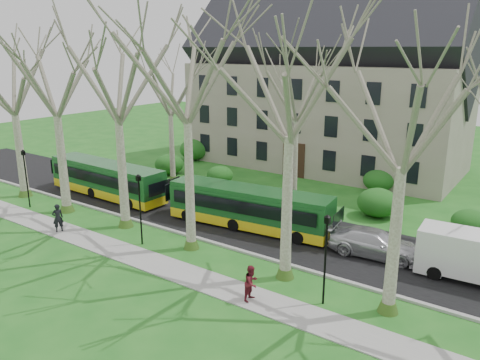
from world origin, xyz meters
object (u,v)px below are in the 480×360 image
at_px(sedan, 375,243).
at_px(pedestrian_a, 58,218).
at_px(van_a, 478,258).
at_px(pedestrian_b, 252,283).
at_px(bus_lead, 107,179).
at_px(bus_follow, 249,207).

bearing_deg(sedan, pedestrian_a, 108.37).
bearing_deg(van_a, sedan, 176.65).
relative_size(pedestrian_a, pedestrian_b, 1.07).
bearing_deg(bus_lead, pedestrian_a, -61.79).
distance_m(pedestrian_a, pedestrian_b, 14.93).
bearing_deg(bus_follow, sedan, -3.19).
xyz_separation_m(van_a, pedestrian_b, (-8.32, -8.08, -0.38)).
distance_m(bus_follow, van_a, 13.62).
height_order(van_a, pedestrian_b, van_a).
relative_size(sedan, pedestrian_b, 3.03).
bearing_deg(pedestrian_b, van_a, -46.63).
distance_m(van_a, pedestrian_a, 24.63).
distance_m(bus_follow, pedestrian_b, 9.29).
bearing_deg(van_a, bus_lead, 179.33).
height_order(bus_lead, van_a, bus_lead).
relative_size(van_a, pedestrian_a, 3.09).
bearing_deg(pedestrian_a, pedestrian_b, 112.96).
height_order(bus_lead, pedestrian_a, bus_lead).
bearing_deg(pedestrian_b, bus_follow, 33.98).
distance_m(bus_lead, pedestrian_b, 19.59).
height_order(bus_follow, sedan, bus_follow).
xyz_separation_m(sedan, van_a, (5.27, 0.01, 0.49)).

